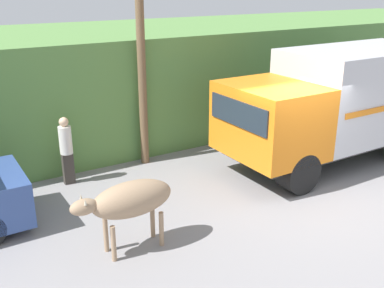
{
  "coord_description": "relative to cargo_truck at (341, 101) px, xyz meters",
  "views": [
    {
      "loc": [
        -7.25,
        -6.72,
        4.72
      ],
      "look_at": [
        -2.7,
        0.63,
        1.6
      ],
      "focal_mm": 42.0,
      "sensor_mm": 36.0,
      "label": 1
    }
  ],
  "objects": [
    {
      "name": "ground_plane",
      "position": [
        -2.38,
        -1.19,
        -1.69
      ],
      "size": [
        60.0,
        60.0,
        0.0
      ],
      "primitive_type": "plane",
      "color": "gray"
    },
    {
      "name": "hillside_embankment",
      "position": [
        -2.38,
        6.09,
        -0.03
      ],
      "size": [
        32.0,
        6.41,
        3.31
      ],
      "color": "#568442",
      "rests_on": "ground_plane"
    },
    {
      "name": "cargo_truck",
      "position": [
        0.0,
        0.0,
        0.0
      ],
      "size": [
        6.59,
        2.48,
        3.06
      ],
      "rotation": [
        0.0,
        0.0,
        -0.06
      ],
      "color": "#2D2D2D",
      "rests_on": "ground_plane"
    },
    {
      "name": "brown_cow",
      "position": [
        -6.76,
        -1.13,
        -0.68
      ],
      "size": [
        1.92,
        0.66,
        1.36
      ],
      "rotation": [
        0.0,
        0.0,
        0.07
      ],
      "color": "#9E7F60",
      "rests_on": "ground_plane"
    },
    {
      "name": "pedestrian_on_hill",
      "position": [
        -6.86,
        2.38,
        -0.74
      ],
      "size": [
        0.31,
        0.31,
        1.71
      ],
      "rotation": [
        0.0,
        0.0,
        3.15
      ],
      "color": "#38332D",
      "rests_on": "ground_plane"
    },
    {
      "name": "utility_pole",
      "position": [
        -4.65,
        2.63,
        1.48
      ],
      "size": [
        0.9,
        0.22,
        6.1
      ],
      "color": "brown",
      "rests_on": "ground_plane"
    }
  ]
}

